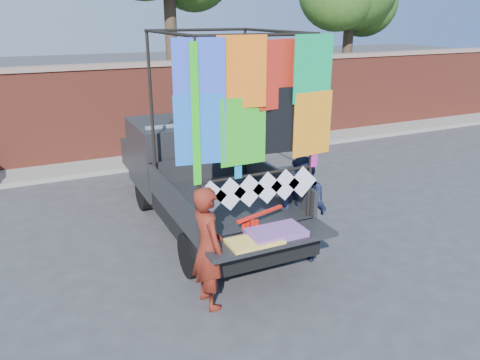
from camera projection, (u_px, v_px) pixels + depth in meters
name	position (u px, v px, depth m)	size (l,w,h in m)	color
ground	(272.00, 264.00, 7.58)	(90.00, 90.00, 0.00)	#38383A
brick_wall	(153.00, 109.00, 13.11)	(30.00, 0.45, 2.61)	brown
curb	(162.00, 158.00, 12.94)	(30.00, 1.20, 0.12)	gray
pickup_truck	(193.00, 171.00, 9.24)	(2.28, 5.73, 3.60)	black
woman	(208.00, 248.00, 6.27)	(0.64, 0.42, 1.74)	maroon
man	(303.00, 209.00, 7.52)	(0.84, 0.66, 1.73)	#151B36
streamer_bundle	(255.00, 226.00, 6.84)	(0.86, 0.30, 0.61)	red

